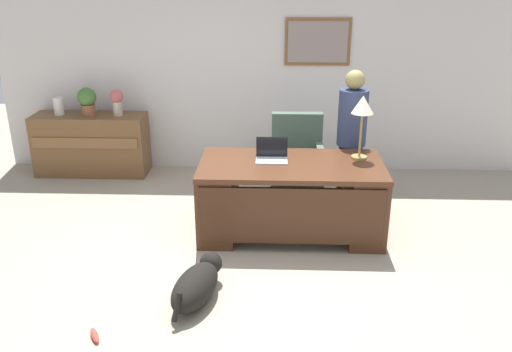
# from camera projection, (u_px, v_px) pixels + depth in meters

# --- Properties ---
(ground_plane) EXTENTS (12.00, 12.00, 0.00)m
(ground_plane) POSITION_uv_depth(u_px,v_px,m) (255.00, 261.00, 5.11)
(ground_plane) COLOR #9E937F
(back_wall) EXTENTS (7.00, 0.16, 2.70)m
(back_wall) POSITION_uv_depth(u_px,v_px,m) (263.00, 69.00, 7.03)
(back_wall) COLOR silver
(back_wall) RESTS_ON ground_plane
(desk) EXTENTS (1.86, 0.95, 0.77)m
(desk) POSITION_uv_depth(u_px,v_px,m) (291.00, 196.00, 5.48)
(desk) COLOR #4C2B19
(desk) RESTS_ON ground_plane
(credenza) EXTENTS (1.47, 0.50, 0.80)m
(credenza) POSITION_uv_depth(u_px,v_px,m) (92.00, 144.00, 7.13)
(credenza) COLOR brown
(credenza) RESTS_ON ground_plane
(armchair) EXTENTS (0.60, 0.59, 1.01)m
(armchair) POSITION_uv_depth(u_px,v_px,m) (297.00, 162.00, 6.32)
(armchair) COLOR #475B4C
(armchair) RESTS_ON ground_plane
(person_standing) EXTENTS (0.32, 0.32, 1.59)m
(person_standing) POSITION_uv_depth(u_px,v_px,m) (351.00, 140.00, 5.95)
(person_standing) COLOR #262323
(person_standing) RESTS_ON ground_plane
(dog_lying) EXTENTS (0.48, 0.81, 0.30)m
(dog_lying) POSITION_uv_depth(u_px,v_px,m) (197.00, 284.00, 4.45)
(dog_lying) COLOR black
(dog_lying) RESTS_ON ground_plane
(laptop) EXTENTS (0.32, 0.22, 0.22)m
(laptop) POSITION_uv_depth(u_px,v_px,m) (272.00, 155.00, 5.45)
(laptop) COLOR #B2B5BA
(laptop) RESTS_ON desk
(desk_lamp) EXTENTS (0.22, 0.22, 0.66)m
(desk_lamp) POSITION_uv_depth(u_px,v_px,m) (363.00, 109.00, 5.33)
(desk_lamp) COLOR #9E8447
(desk_lamp) RESTS_ON desk
(vase_with_flowers) EXTENTS (0.17, 0.17, 0.34)m
(vase_with_flowers) POSITION_uv_depth(u_px,v_px,m) (117.00, 100.00, 6.90)
(vase_with_flowers) COLOR #C0B39B
(vase_with_flowers) RESTS_ON credenza
(vase_empty) EXTENTS (0.13, 0.13, 0.22)m
(vase_empty) POSITION_uv_depth(u_px,v_px,m) (59.00, 106.00, 6.96)
(vase_empty) COLOR silver
(vase_empty) RESTS_ON credenza
(potted_plant) EXTENTS (0.24, 0.24, 0.36)m
(potted_plant) POSITION_uv_depth(u_px,v_px,m) (87.00, 100.00, 6.91)
(potted_plant) COLOR brown
(potted_plant) RESTS_ON credenza
(dog_toy_plush) EXTENTS (0.14, 0.19, 0.05)m
(dog_toy_plush) POSITION_uv_depth(u_px,v_px,m) (95.00, 335.00, 4.04)
(dog_toy_plush) COLOR #E53F33
(dog_toy_plush) RESTS_ON ground_plane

